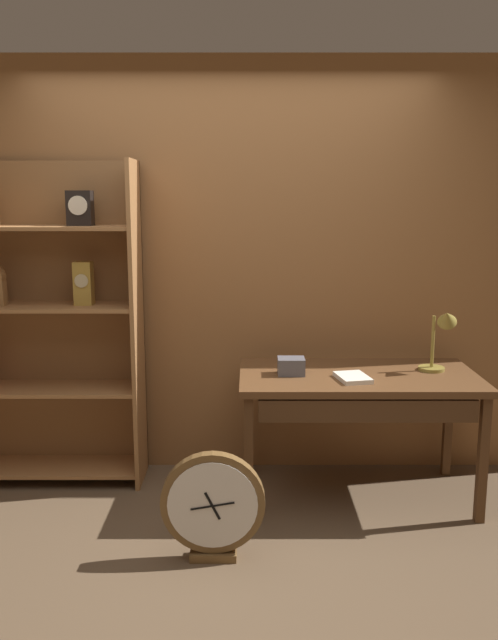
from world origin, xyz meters
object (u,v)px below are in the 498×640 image
object	(u,v)px
workbench	(358,388)
desk_lamp	(440,334)
bookshelf	(37,325)
toolbox_small	(290,366)
round_clock_large	(212,506)
open_repair_manual	(352,378)

from	to	relation	value
workbench	desk_lamp	xyz separation A→B (m)	(0.48, 0.07, 0.31)
bookshelf	toolbox_small	size ratio (longest dim) A/B	12.85
workbench	desk_lamp	world-z (taller)	desk_lamp
bookshelf	desk_lamp	xyz separation A→B (m)	(2.41, -0.24, -0.00)
round_clock_large	toolbox_small	bearing A→B (deg)	58.26
bookshelf	round_clock_large	size ratio (longest dim) A/B	3.59
toolbox_small	open_repair_manual	bearing A→B (deg)	-18.70
workbench	open_repair_manual	bearing A→B (deg)	-116.91
desk_lamp	round_clock_large	size ratio (longest dim) A/B	0.72
toolbox_small	round_clock_large	size ratio (longest dim) A/B	0.28
workbench	toolbox_small	size ratio (longest dim) A/B	8.90
bookshelf	workbench	size ratio (longest dim) A/B	1.44
toolbox_small	round_clock_large	bearing A→B (deg)	-121.74
open_repair_manual	round_clock_large	size ratio (longest dim) A/B	0.40
workbench	round_clock_large	distance (m)	1.12
bookshelf	toolbox_small	bearing A→B (deg)	-11.17
bookshelf	round_clock_large	distance (m)	1.65
toolbox_small	round_clock_large	distance (m)	0.95
bookshelf	open_repair_manual	size ratio (longest dim) A/B	8.97
open_repair_manual	bookshelf	bearing A→B (deg)	155.60
bookshelf	round_clock_large	xyz separation A→B (m)	(1.12, -0.98, -0.70)
round_clock_large	open_repair_manual	bearing A→B (deg)	36.61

